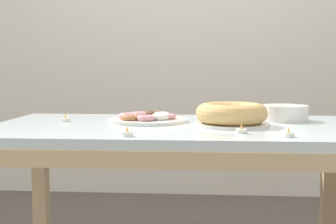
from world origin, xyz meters
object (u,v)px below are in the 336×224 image
(tealight_left_edge, at_px, (65,119))
(tealight_near_front, at_px, (288,134))
(pastry_platter, at_px, (148,118))
(plate_stack, at_px, (284,113))
(cake_chocolate_round, at_px, (231,115))
(tealight_right_edge, at_px, (241,131))
(tealight_centre, at_px, (127,134))

(tealight_left_edge, distance_m, tealight_near_front, 0.98)
(pastry_platter, distance_m, plate_stack, 0.61)
(plate_stack, bearing_deg, tealight_near_front, -98.01)
(pastry_platter, relative_size, tealight_near_front, 8.70)
(cake_chocolate_round, xyz_separation_m, tealight_right_edge, (0.02, -0.22, -0.04))
(plate_stack, distance_m, tealight_near_front, 0.51)
(pastry_platter, distance_m, tealight_left_edge, 0.36)
(pastry_platter, distance_m, tealight_near_front, 0.68)
(tealight_near_front, relative_size, tealight_right_edge, 1.00)
(tealight_centre, xyz_separation_m, tealight_right_edge, (0.40, 0.11, 0.00))
(tealight_centre, distance_m, tealight_near_front, 0.56)
(pastry_platter, height_order, tealight_left_edge, pastry_platter)
(pastry_platter, bearing_deg, tealight_near_front, -38.07)
(plate_stack, height_order, tealight_left_edge, plate_stack)
(pastry_platter, relative_size, plate_stack, 1.66)
(cake_chocolate_round, relative_size, tealight_centre, 7.81)
(pastry_platter, distance_m, tealight_right_edge, 0.51)
(plate_stack, bearing_deg, pastry_platter, -172.27)
(pastry_platter, height_order, tealight_near_front, pastry_platter)
(pastry_platter, bearing_deg, cake_chocolate_round, -18.04)
(cake_chocolate_round, height_order, tealight_right_edge, cake_chocolate_round)
(cake_chocolate_round, distance_m, tealight_near_front, 0.35)
(tealight_centre, bearing_deg, tealight_left_edge, 129.28)
(tealight_left_edge, bearing_deg, cake_chocolate_round, -7.20)
(cake_chocolate_round, height_order, plate_stack, cake_chocolate_round)
(plate_stack, height_order, tealight_right_edge, plate_stack)
(pastry_platter, bearing_deg, tealight_centre, -92.30)
(tealight_left_edge, bearing_deg, tealight_near_front, -23.67)
(cake_chocolate_round, xyz_separation_m, plate_stack, (0.25, 0.20, -0.01))
(tealight_left_edge, bearing_deg, tealight_centre, -50.72)
(pastry_platter, xyz_separation_m, tealight_centre, (-0.02, -0.45, -0.00))
(tealight_near_front, xyz_separation_m, tealight_right_edge, (-0.15, 0.08, 0.00))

